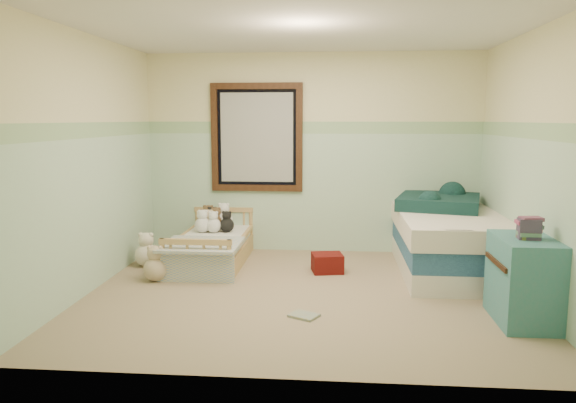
# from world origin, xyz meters

# --- Properties ---
(floor) EXTENTS (4.20, 3.60, 0.02)m
(floor) POSITION_xyz_m (0.00, 0.00, -0.01)
(floor) COLOR #75654C
(floor) RESTS_ON ground
(ceiling) EXTENTS (4.20, 3.60, 0.02)m
(ceiling) POSITION_xyz_m (0.00, 0.00, 2.51)
(ceiling) COLOR silver
(ceiling) RESTS_ON wall_back
(wall_back) EXTENTS (4.20, 0.04, 2.50)m
(wall_back) POSITION_xyz_m (0.00, 1.80, 1.25)
(wall_back) COLOR beige
(wall_back) RESTS_ON floor
(wall_front) EXTENTS (4.20, 0.04, 2.50)m
(wall_front) POSITION_xyz_m (0.00, -1.80, 1.25)
(wall_front) COLOR beige
(wall_front) RESTS_ON floor
(wall_left) EXTENTS (0.04, 3.60, 2.50)m
(wall_left) POSITION_xyz_m (-2.10, 0.00, 1.25)
(wall_left) COLOR beige
(wall_left) RESTS_ON floor
(wall_right) EXTENTS (0.04, 3.60, 2.50)m
(wall_right) POSITION_xyz_m (2.10, 0.00, 1.25)
(wall_right) COLOR beige
(wall_right) RESTS_ON floor
(wainscot_mint) EXTENTS (4.20, 0.01, 1.50)m
(wainscot_mint) POSITION_xyz_m (0.00, 1.79, 0.75)
(wainscot_mint) COLOR #A5C5A9
(wainscot_mint) RESTS_ON floor
(border_strip) EXTENTS (4.20, 0.01, 0.15)m
(border_strip) POSITION_xyz_m (0.00, 1.79, 1.57)
(border_strip) COLOR #468056
(border_strip) RESTS_ON wall_back
(window_frame) EXTENTS (1.16, 0.06, 1.36)m
(window_frame) POSITION_xyz_m (-0.70, 1.76, 1.45)
(window_frame) COLOR black
(window_frame) RESTS_ON wall_back
(window_blinds) EXTENTS (0.92, 0.01, 1.12)m
(window_blinds) POSITION_xyz_m (-0.70, 1.77, 1.45)
(window_blinds) COLOR #BABAB4
(window_blinds) RESTS_ON window_frame
(toddler_bed_frame) EXTENTS (0.77, 1.54, 0.20)m
(toddler_bed_frame) POSITION_xyz_m (-1.14, 1.05, 0.10)
(toddler_bed_frame) COLOR tan
(toddler_bed_frame) RESTS_ON floor
(toddler_mattress) EXTENTS (0.70, 1.47, 0.12)m
(toddler_mattress) POSITION_xyz_m (-1.14, 1.05, 0.26)
(toddler_mattress) COLOR white
(toddler_mattress) RESTS_ON toddler_bed_frame
(patchwork_quilt) EXTENTS (0.83, 0.77, 0.03)m
(patchwork_quilt) POSITION_xyz_m (-1.14, 0.57, 0.33)
(patchwork_quilt) COLOR #7A96BD
(patchwork_quilt) RESTS_ON toddler_mattress
(plush_bed_brown) EXTENTS (0.20, 0.20, 0.20)m
(plush_bed_brown) POSITION_xyz_m (-1.29, 1.55, 0.42)
(plush_bed_brown) COLOR brown
(plush_bed_brown) RESTS_ON toddler_mattress
(plush_bed_white) EXTENTS (0.22, 0.22, 0.22)m
(plush_bed_white) POSITION_xyz_m (-1.09, 1.55, 0.43)
(plush_bed_white) COLOR white
(plush_bed_white) RESTS_ON toddler_mattress
(plush_bed_tan) EXTENTS (0.19, 0.19, 0.19)m
(plush_bed_tan) POSITION_xyz_m (-1.24, 1.33, 0.41)
(plush_bed_tan) COLOR #C6AF8C
(plush_bed_tan) RESTS_ON toddler_mattress
(plush_bed_dark) EXTENTS (0.17, 0.17, 0.17)m
(plush_bed_dark) POSITION_xyz_m (-1.01, 1.33, 0.40)
(plush_bed_dark) COLOR black
(plush_bed_dark) RESTS_ON toddler_mattress
(plush_floor_cream) EXTENTS (0.27, 0.27, 0.27)m
(plush_floor_cream) POSITION_xyz_m (-1.86, 0.85, 0.13)
(plush_floor_cream) COLOR beige
(plush_floor_cream) RESTS_ON floor
(plush_floor_tan) EXTENTS (0.26, 0.26, 0.26)m
(plush_floor_tan) POSITION_xyz_m (-1.57, 0.28, 0.13)
(plush_floor_tan) COLOR #C6AF8C
(plush_floor_tan) RESTS_ON floor
(twin_bed_frame) EXTENTS (1.04, 2.08, 0.22)m
(twin_bed_frame) POSITION_xyz_m (1.55, 0.99, 0.11)
(twin_bed_frame) COLOR silver
(twin_bed_frame) RESTS_ON floor
(twin_boxspring) EXTENTS (1.04, 2.08, 0.22)m
(twin_boxspring) POSITION_xyz_m (1.55, 0.99, 0.33)
(twin_boxspring) COLOR navy
(twin_boxspring) RESTS_ON twin_bed_frame
(twin_mattress) EXTENTS (1.08, 2.12, 0.22)m
(twin_mattress) POSITION_xyz_m (1.55, 0.99, 0.55)
(twin_mattress) COLOR beige
(twin_mattress) RESTS_ON twin_boxspring
(teal_blanket) EXTENTS (1.09, 1.13, 0.14)m
(teal_blanket) POSITION_xyz_m (1.50, 1.29, 0.73)
(teal_blanket) COLOR black
(teal_blanket) RESTS_ON twin_mattress
(dresser) EXTENTS (0.45, 0.72, 0.72)m
(dresser) POSITION_xyz_m (1.87, -0.59, 0.36)
(dresser) COLOR teal
(dresser) RESTS_ON floor
(book_stack) EXTENTS (0.18, 0.15, 0.17)m
(book_stack) POSITION_xyz_m (1.87, -0.63, 0.80)
(book_stack) COLOR #572D2D
(book_stack) RESTS_ON dresser
(red_pillow) EXTENTS (0.38, 0.34, 0.20)m
(red_pillow) POSITION_xyz_m (0.22, 0.78, 0.10)
(red_pillow) COLOR maroon
(red_pillow) RESTS_ON floor
(floor_book) EXTENTS (0.29, 0.27, 0.02)m
(floor_book) POSITION_xyz_m (0.04, -0.64, 0.01)
(floor_book) COLOR gold
(floor_book) RESTS_ON floor
(extra_plush_0) EXTENTS (0.19, 0.19, 0.19)m
(extra_plush_0) POSITION_xyz_m (-1.30, 1.28, 0.41)
(extra_plush_0) COLOR white
(extra_plush_0) RESTS_ON toddler_mattress
(extra_plush_1) EXTENTS (0.19, 0.19, 0.19)m
(extra_plush_1) POSITION_xyz_m (-1.18, 1.49, 0.41)
(extra_plush_1) COLOR brown
(extra_plush_1) RESTS_ON toddler_mattress
(extra_plush_2) EXTENTS (0.18, 0.18, 0.18)m
(extra_plush_2) POSITION_xyz_m (-1.31, 1.29, 0.41)
(extra_plush_2) COLOR white
(extra_plush_2) RESTS_ON toddler_mattress
(extra_plush_3) EXTENTS (0.19, 0.19, 0.19)m
(extra_plush_3) POSITION_xyz_m (-1.23, 1.51, 0.41)
(extra_plush_3) COLOR black
(extra_plush_3) RESTS_ON toddler_mattress
(extra_plush_4) EXTENTS (0.16, 0.16, 0.16)m
(extra_plush_4) POSITION_xyz_m (-1.30, 1.40, 0.40)
(extra_plush_4) COLOR beige
(extra_plush_4) RESTS_ON toddler_mattress
(extra_plush_5) EXTENTS (0.18, 0.18, 0.18)m
(extra_plush_5) POSITION_xyz_m (-1.17, 1.28, 0.41)
(extra_plush_5) COLOR white
(extra_plush_5) RESTS_ON toddler_mattress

